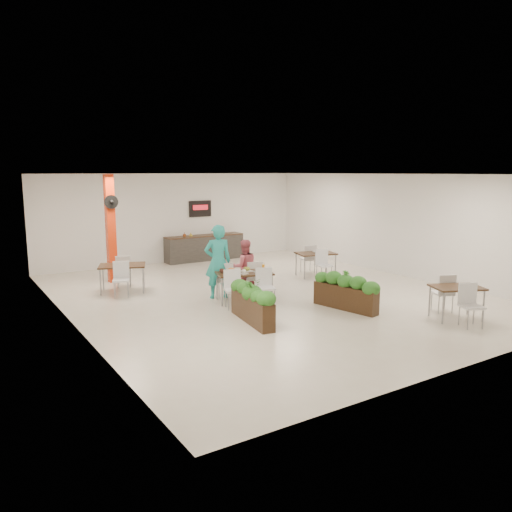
# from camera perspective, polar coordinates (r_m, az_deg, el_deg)

# --- Properties ---
(ground) EXTENTS (12.00, 12.00, 0.00)m
(ground) POSITION_cam_1_polar(r_m,az_deg,el_deg) (13.46, 1.19, -4.43)
(ground) COLOR beige
(ground) RESTS_ON ground
(room_shell) EXTENTS (10.10, 12.10, 3.22)m
(room_shell) POSITION_cam_1_polar(r_m,az_deg,el_deg) (13.11, 1.22, 4.10)
(room_shell) COLOR white
(room_shell) RESTS_ON ground
(red_column) EXTENTS (0.40, 0.41, 3.20)m
(red_column) POSITION_cam_1_polar(r_m,az_deg,el_deg) (15.33, -16.27, 3.16)
(red_column) COLOR red
(red_column) RESTS_ON ground
(service_counter) EXTENTS (3.00, 0.64, 2.20)m
(service_counter) POSITION_cam_1_polar(r_m,az_deg,el_deg) (18.66, -5.91, 1.03)
(service_counter) COLOR #2A2725
(service_counter) RESTS_ON ground
(main_table) EXTENTS (1.65, 1.91, 0.92)m
(main_table) POSITION_cam_1_polar(r_m,az_deg,el_deg) (12.65, -1.40, -2.39)
(main_table) COLOR black
(main_table) RESTS_ON ground
(diner_man) EXTENTS (0.81, 0.65, 1.93)m
(diner_man) POSITION_cam_1_polar(r_m,az_deg,el_deg) (12.95, -4.38, -0.64)
(diner_man) COLOR teal
(diner_man) RESTS_ON ground
(diner_woman) EXTENTS (0.86, 0.75, 1.48)m
(diner_woman) POSITION_cam_1_polar(r_m,az_deg,el_deg) (13.38, -1.35, -1.26)
(diner_woman) COLOR #D86070
(diner_woman) RESTS_ON ground
(planter_left) EXTENTS (0.63, 1.86, 0.98)m
(planter_left) POSITION_cam_1_polar(r_m,az_deg,el_deg) (10.94, -0.46, -5.02)
(planter_left) COLOR black
(planter_left) RESTS_ON ground
(planter_right) EXTENTS (0.68, 1.79, 0.95)m
(planter_right) POSITION_cam_1_polar(r_m,az_deg,el_deg) (12.13, 10.19, -3.78)
(planter_right) COLOR black
(planter_right) RESTS_ON ground
(side_table_a) EXTENTS (1.44, 1.66, 0.92)m
(side_table_a) POSITION_cam_1_polar(r_m,az_deg,el_deg) (14.15, -15.03, -1.44)
(side_table_a) COLOR black
(side_table_a) RESTS_ON ground
(side_table_b) EXTENTS (1.33, 1.67, 0.92)m
(side_table_b) POSITION_cam_1_polar(r_m,az_deg,el_deg) (15.79, 6.84, -0.07)
(side_table_b) COLOR black
(side_table_b) RESTS_ON ground
(side_table_c) EXTENTS (1.27, 1.65, 0.92)m
(side_table_c) POSITION_cam_1_polar(r_m,az_deg,el_deg) (11.99, 21.97, -3.88)
(side_table_c) COLOR black
(side_table_c) RESTS_ON ground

